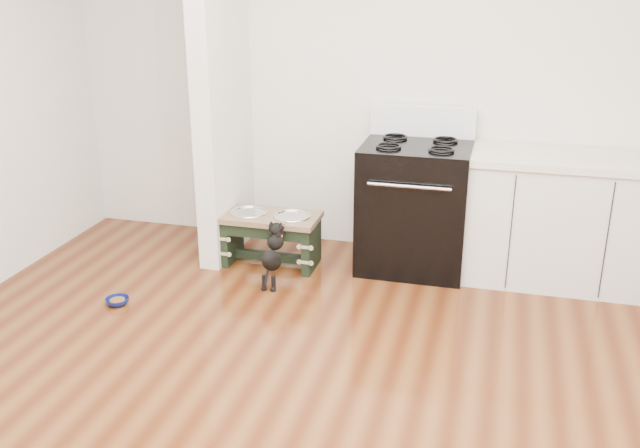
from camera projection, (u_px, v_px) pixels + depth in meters
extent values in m
plane|color=#491F0D|center=(296.00, 435.00, 3.40)|extent=(5.00, 5.00, 0.00)
plane|color=silver|center=(392.00, 74.00, 5.20)|extent=(5.00, 0.00, 5.00)
cube|color=silver|center=(221.00, 76.00, 5.12)|extent=(0.15, 0.80, 2.70)
cube|color=black|center=(414.00, 207.00, 5.13)|extent=(0.76, 0.65, 0.92)
cube|color=black|center=(408.00, 229.00, 4.88)|extent=(0.58, 0.02, 0.50)
cylinder|color=silver|center=(409.00, 187.00, 4.73)|extent=(0.56, 0.02, 0.02)
cube|color=white|center=(423.00, 121.00, 5.18)|extent=(0.76, 0.08, 0.22)
torus|color=black|center=(389.00, 146.00, 4.89)|extent=(0.18, 0.18, 0.02)
torus|color=black|center=(441.00, 150.00, 4.80)|extent=(0.18, 0.18, 0.02)
torus|color=black|center=(395.00, 137.00, 5.14)|extent=(0.18, 0.18, 0.02)
torus|color=black|center=(445.00, 140.00, 5.05)|extent=(0.18, 0.18, 0.02)
cube|color=silver|center=(556.00, 222.00, 4.93)|extent=(1.20, 0.60, 0.86)
cube|color=beige|center=(564.00, 158.00, 4.77)|extent=(1.24, 0.64, 0.05)
cube|color=black|center=(551.00, 287.00, 4.83)|extent=(1.20, 0.06, 0.10)
cube|color=black|center=(232.00, 238.00, 5.34)|extent=(0.06, 0.34, 0.35)
cube|color=black|center=(312.00, 246.00, 5.19)|extent=(0.06, 0.34, 0.35)
cube|color=black|center=(264.00, 233.00, 5.08)|extent=(0.56, 0.03, 0.09)
cube|color=black|center=(272.00, 256.00, 5.30)|extent=(0.56, 0.06, 0.06)
cube|color=brown|center=(271.00, 217.00, 5.20)|extent=(0.71, 0.38, 0.04)
cylinder|color=silver|center=(249.00, 215.00, 5.23)|extent=(0.24, 0.24, 0.04)
cylinder|color=silver|center=(292.00, 219.00, 5.16)|extent=(0.24, 0.24, 0.04)
torus|color=silver|center=(249.00, 212.00, 5.23)|extent=(0.28, 0.28, 0.02)
torus|color=silver|center=(292.00, 216.00, 5.15)|extent=(0.28, 0.28, 0.02)
cylinder|color=black|center=(264.00, 283.00, 4.89)|extent=(0.03, 0.03, 0.11)
cylinder|color=black|center=(273.00, 284.00, 4.87)|extent=(0.03, 0.03, 0.11)
sphere|color=black|center=(264.00, 289.00, 4.89)|extent=(0.04, 0.04, 0.04)
sphere|color=black|center=(273.00, 290.00, 4.88)|extent=(0.04, 0.04, 0.04)
ellipsoid|color=black|center=(271.00, 260.00, 4.89)|extent=(0.12, 0.29, 0.26)
sphere|color=black|center=(275.00, 242.00, 4.94)|extent=(0.12, 0.12, 0.12)
sphere|color=black|center=(277.00, 230.00, 4.94)|extent=(0.10, 0.10, 0.10)
sphere|color=black|center=(275.00, 226.00, 5.01)|extent=(0.03, 0.03, 0.03)
sphere|color=black|center=(284.00, 227.00, 5.00)|extent=(0.03, 0.03, 0.03)
cylinder|color=black|center=(267.00, 278.00, 4.82)|extent=(0.02, 0.08, 0.09)
torus|color=#F1475E|center=(276.00, 236.00, 4.94)|extent=(0.10, 0.06, 0.09)
imported|color=#0C1656|center=(117.00, 301.00, 4.68)|extent=(0.19, 0.19, 0.05)
cylinder|color=brown|center=(117.00, 301.00, 4.68)|extent=(0.10, 0.10, 0.02)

